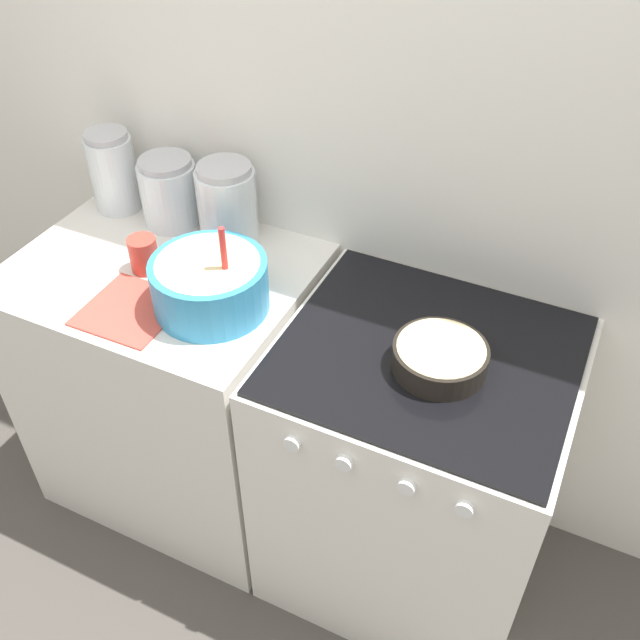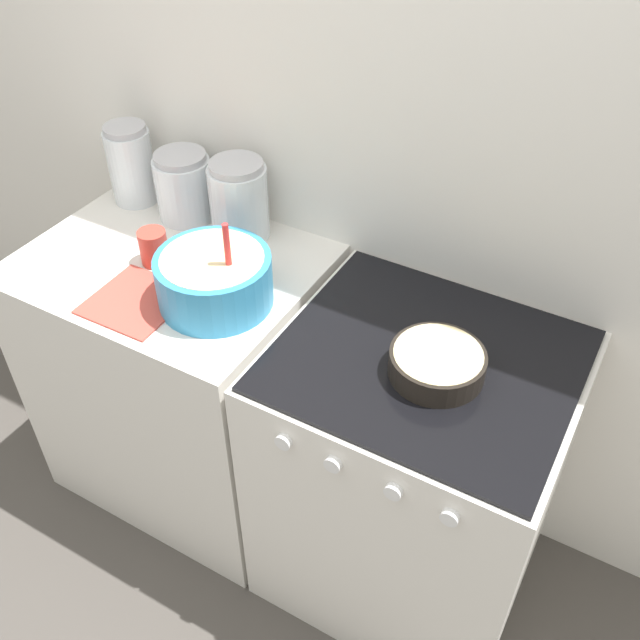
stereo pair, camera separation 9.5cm
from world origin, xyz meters
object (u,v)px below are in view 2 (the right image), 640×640
at_px(storage_jar_right, 239,205).
at_px(stove, 411,475).
at_px(mixing_bowl, 214,277).
at_px(tin_can, 154,247).
at_px(baking_pan, 437,363).
at_px(storage_jar_middle, 184,190).
at_px(storage_jar_left, 132,169).

bearing_deg(storage_jar_right, stove, -17.77).
relative_size(mixing_bowl, tin_can, 2.96).
bearing_deg(stove, tin_can, -178.88).
xyz_separation_m(baking_pan, storage_jar_middle, (-0.93, 0.26, 0.05)).
height_order(stove, mixing_bowl, mixing_bowl).
relative_size(storage_jar_middle, tin_can, 2.06).
distance_m(stove, storage_jar_right, 0.91).
distance_m(baking_pan, storage_jar_right, 0.77).
height_order(stove, storage_jar_middle, storage_jar_middle).
bearing_deg(mixing_bowl, stove, 7.34).
xyz_separation_m(mixing_bowl, storage_jar_left, (-0.52, 0.29, 0.03)).
bearing_deg(storage_jar_right, storage_jar_left, -180.00).
relative_size(stove, mixing_bowl, 3.05).
bearing_deg(storage_jar_middle, storage_jar_left, 180.00).
bearing_deg(storage_jar_middle, mixing_bowl, -42.37).
xyz_separation_m(storage_jar_middle, tin_can, (0.07, -0.24, -0.04)).
xyz_separation_m(mixing_bowl, baking_pan, (0.60, 0.04, -0.04)).
distance_m(stove, mixing_bowl, 0.78).
height_order(stove, storage_jar_right, storage_jar_right).
relative_size(stove, tin_can, 9.02).
relative_size(storage_jar_left, tin_can, 2.46).
distance_m(stove, tin_can, 0.96).
xyz_separation_m(storage_jar_left, storage_jar_right, (0.40, 0.00, -0.01)).
relative_size(mixing_bowl, storage_jar_middle, 1.44).
distance_m(stove, storage_jar_middle, 1.07).
distance_m(stove, baking_pan, 0.49).
xyz_separation_m(mixing_bowl, storage_jar_right, (-0.12, 0.29, 0.02)).
relative_size(stove, baking_pan, 4.05).
bearing_deg(storage_jar_middle, stove, -13.95).
xyz_separation_m(baking_pan, storage_jar_right, (-0.73, 0.26, 0.07)).
height_order(storage_jar_right, tin_can, storage_jar_right).
bearing_deg(tin_can, storage_jar_right, 61.44).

